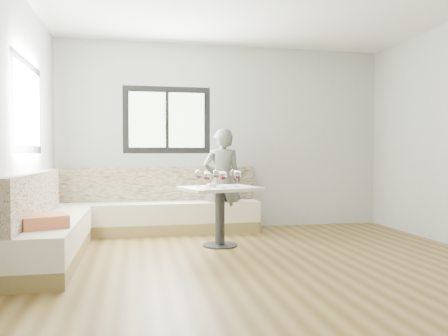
{
  "coord_description": "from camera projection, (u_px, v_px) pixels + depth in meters",
  "views": [
    {
      "loc": [
        -1.36,
        -4.09,
        1.16
      ],
      "look_at": [
        -0.27,
        1.31,
        0.97
      ],
      "focal_mm": 35.0,
      "sensor_mm": 36.0,
      "label": 1
    }
  ],
  "objects": [
    {
      "name": "wine_glass_d",
      "position": [
        217.0,
        174.0,
        5.54
      ],
      "size": [
        0.1,
        0.1,
        0.21
      ],
      "color": "white",
      "rests_on": "table"
    },
    {
      "name": "wine_glass_f",
      "position": [
        199.0,
        175.0,
        5.46
      ],
      "size": [
        0.1,
        0.1,
        0.21
      ],
      "color": "white",
      "rests_on": "table"
    },
    {
      "name": "olive_ramekin",
      "position": [
        212.0,
        185.0,
        5.37
      ],
      "size": [
        0.11,
        0.11,
        0.05
      ],
      "color": "white",
      "rests_on": "table"
    },
    {
      "name": "person",
      "position": [
        222.0,
        181.0,
        6.33
      ],
      "size": [
        0.57,
        0.39,
        1.51
      ],
      "primitive_type": "imported",
      "rotation": [
        0.0,
        0.0,
        3.09
      ],
      "color": "#4D5048",
      "rests_on": "ground"
    },
    {
      "name": "wine_glass_a",
      "position": [
        207.0,
        176.0,
        5.14
      ],
      "size": [
        0.1,
        0.1,
        0.21
      ],
      "color": "white",
      "rests_on": "table"
    },
    {
      "name": "table",
      "position": [
        220.0,
        202.0,
        5.41
      ],
      "size": [
        1.05,
        0.92,
        0.74
      ],
      "rotation": [
        0.0,
        0.0,
        0.29
      ],
      "color": "black",
      "rests_on": "ground"
    },
    {
      "name": "wine_glass_e",
      "position": [
        233.0,
        174.0,
        5.62
      ],
      "size": [
        0.1,
        0.1,
        0.21
      ],
      "color": "white",
      "rests_on": "table"
    },
    {
      "name": "room",
      "position": [
        267.0,
        127.0,
        4.33
      ],
      "size": [
        5.01,
        5.01,
        2.81
      ],
      "color": "brown",
      "rests_on": "ground"
    },
    {
      "name": "wine_glass_c",
      "position": [
        237.0,
        175.0,
        5.41
      ],
      "size": [
        0.1,
        0.1,
        0.21
      ],
      "color": "white",
      "rests_on": "table"
    },
    {
      "name": "banquette",
      "position": [
        118.0,
        217.0,
        5.58
      ],
      "size": [
        2.9,
        2.8,
        0.95
      ],
      "color": "olive",
      "rests_on": "ground"
    },
    {
      "name": "wine_glass_b",
      "position": [
        223.0,
        176.0,
        5.23
      ],
      "size": [
        0.1,
        0.1,
        0.21
      ],
      "color": "white",
      "rests_on": "table"
    }
  ]
}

